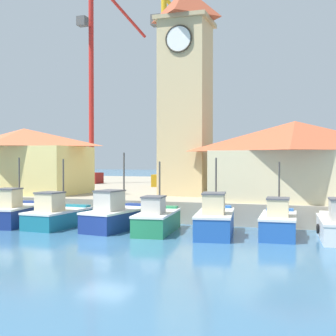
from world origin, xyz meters
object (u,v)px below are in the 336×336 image
(fishing_boat_right_outer, at_px, (278,223))
(warehouse_left, at_px, (24,160))
(clock_tower, at_px, (186,87))
(port_crane_near, at_px, (94,106))
(fishing_boat_mid_right, at_px, (157,219))
(fishing_boat_right_inner, at_px, (215,220))
(fishing_boat_mid_left, at_px, (57,215))
(port_crane_far, at_px, (165,112))
(fishing_boat_center, at_px, (117,216))
(fishing_boat_left_inner, at_px, (14,212))
(warehouse_right, at_px, (295,160))

(fishing_boat_right_outer, height_order, warehouse_left, warehouse_left)
(clock_tower, height_order, port_crane_near, port_crane_near)
(fishing_boat_mid_right, relative_size, fishing_boat_right_outer, 1.06)
(fishing_boat_mid_right, xyz_separation_m, warehouse_left, (-13.87, 7.21, 3.30))
(fishing_boat_mid_right, bearing_deg, fishing_boat_right_inner, 0.53)
(fishing_boat_mid_left, distance_m, clock_tower, 13.96)
(fishing_boat_mid_right, distance_m, port_crane_far, 21.58)
(fishing_boat_right_inner, bearing_deg, port_crane_near, 130.16)
(fishing_boat_center, bearing_deg, fishing_boat_mid_right, -8.26)
(fishing_boat_mid_right, xyz_separation_m, fishing_boat_right_outer, (6.59, 0.68, 0.01))
(fishing_boat_center, height_order, clock_tower, clock_tower)
(port_crane_near, bearing_deg, clock_tower, -41.89)
(fishing_boat_mid_right, bearing_deg, fishing_boat_right_outer, 5.85)
(fishing_boat_center, xyz_separation_m, clock_tower, (1.52, 9.04, 8.78))
(fishing_boat_mid_left, xyz_separation_m, fishing_boat_mid_right, (6.39, 0.00, 0.01))
(fishing_boat_right_inner, distance_m, clock_tower, 13.56)
(port_crane_far, bearing_deg, fishing_boat_left_inner, -100.00)
(clock_tower, height_order, warehouse_left, clock_tower)
(clock_tower, bearing_deg, fishing_boat_right_outer, -48.70)
(fishing_boat_right_outer, bearing_deg, fishing_boat_mid_left, -177.02)
(warehouse_left, relative_size, warehouse_right, 0.93)
(fishing_boat_mid_left, bearing_deg, warehouse_right, 28.29)
(fishing_boat_right_outer, bearing_deg, fishing_boat_left_inner, -177.36)
(fishing_boat_center, relative_size, port_crane_far, 0.29)
(fishing_boat_left_inner, height_order, clock_tower, clock_tower)
(fishing_boat_center, distance_m, warehouse_left, 13.58)
(fishing_boat_center, xyz_separation_m, fishing_boat_mid_right, (2.60, -0.38, -0.05))
(fishing_boat_mid_right, bearing_deg, warehouse_left, 152.54)
(fishing_boat_right_inner, xyz_separation_m, clock_tower, (-4.39, 9.38, 8.75))
(clock_tower, bearing_deg, warehouse_left, -170.23)
(fishing_boat_mid_left, distance_m, port_crane_near, 25.99)
(fishing_boat_mid_right, distance_m, fishing_boat_right_inner, 3.31)
(fishing_boat_right_outer, height_order, port_crane_far, port_crane_far)
(fishing_boat_right_inner, distance_m, fishing_boat_right_outer, 3.35)
(fishing_boat_left_inner, relative_size, fishing_boat_mid_left, 1.04)
(clock_tower, relative_size, warehouse_right, 1.62)
(port_crane_near, bearing_deg, port_crane_far, -19.21)
(fishing_boat_mid_left, height_order, clock_tower, clock_tower)
(fishing_boat_left_inner, relative_size, fishing_boat_mid_right, 0.99)
(fishing_boat_left_inner, relative_size, fishing_boat_right_outer, 1.05)
(fishing_boat_center, height_order, port_crane_near, port_crane_near)
(fishing_boat_mid_right, relative_size, fishing_boat_right_inner, 0.94)
(fishing_boat_center, bearing_deg, warehouse_right, 35.39)
(fishing_boat_mid_right, distance_m, clock_tower, 12.95)
(fishing_boat_center, relative_size, warehouse_right, 0.51)
(clock_tower, height_order, warehouse_right, clock_tower)
(fishing_boat_mid_left, bearing_deg, fishing_boat_right_outer, 2.98)
(fishing_boat_right_outer, bearing_deg, fishing_boat_right_inner, -168.89)
(fishing_boat_mid_left, height_order, warehouse_right, warehouse_right)
(fishing_boat_left_inner, distance_m, port_crane_far, 21.03)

